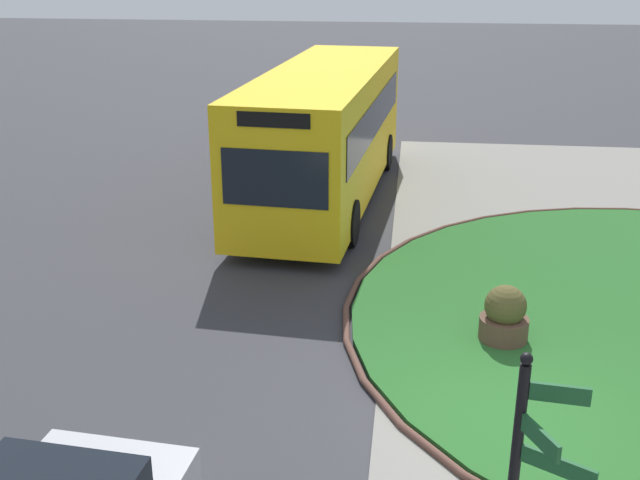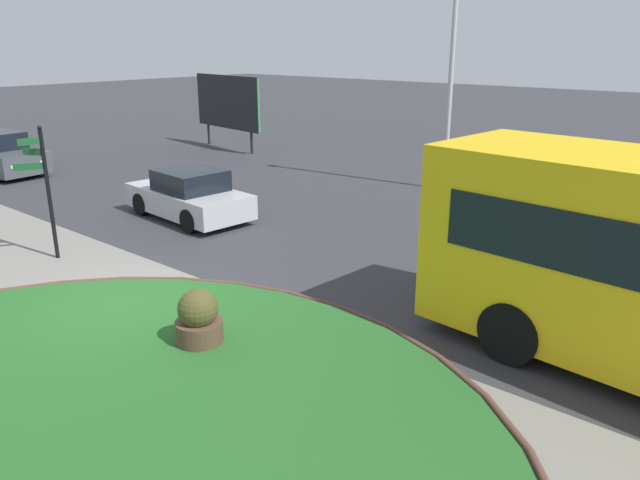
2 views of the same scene
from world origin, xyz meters
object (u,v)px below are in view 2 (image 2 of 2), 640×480
at_px(lamppost_tall, 453,39).
at_px(billboard_left, 227,103).
at_px(signpost_directional, 44,184).
at_px(car_far_lane, 189,196).
at_px(planter_near_signpost, 199,321).

relative_size(lamppost_tall, billboard_left, 1.89).
height_order(signpost_directional, lamppost_tall, lamppost_tall).
xyz_separation_m(car_far_lane, billboard_left, (-7.89, 8.55, 1.45)).
distance_m(car_far_lane, billboard_left, 11.72).
bearing_deg(planter_near_signpost, car_far_lane, 142.59).
bearing_deg(planter_near_signpost, billboard_left, 136.67).
bearing_deg(lamppost_tall, car_far_lane, -115.79).
height_order(billboard_left, planter_near_signpost, billboard_left).
height_order(car_far_lane, lamppost_tall, lamppost_tall).
xyz_separation_m(signpost_directional, billboard_left, (-8.19, 12.73, 0.33)).
bearing_deg(signpost_directional, billboard_left, 122.77).
relative_size(signpost_directional, planter_near_signpost, 3.03).
bearing_deg(car_far_lane, signpost_directional, 98.96).
bearing_deg(car_far_lane, planter_near_signpost, 147.34).
bearing_deg(signpost_directional, car_far_lane, 94.20).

